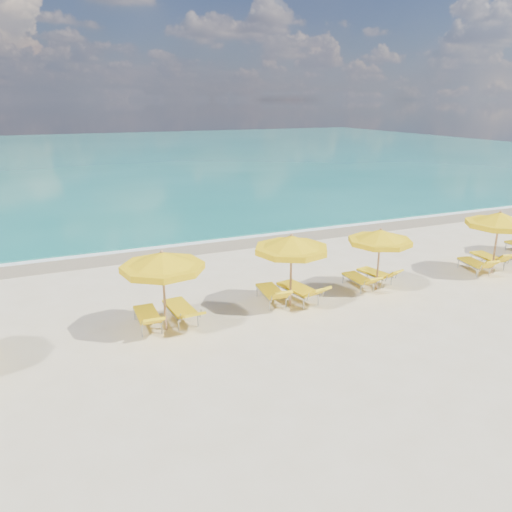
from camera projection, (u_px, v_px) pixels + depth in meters
name	position (u px, v px, depth m)	size (l,w,h in m)	color
ground_plane	(275.00, 306.00, 15.54)	(120.00, 120.00, 0.00)	beige
ocean	(94.00, 156.00, 57.46)	(120.00, 80.00, 0.30)	#136E64
wet_sand_band	(202.00, 245.00, 22.00)	(120.00, 2.60, 0.01)	tan
foam_line	(197.00, 241.00, 22.70)	(120.00, 1.20, 0.03)	white
whitecap_near	(48.00, 214.00, 28.08)	(14.00, 0.36, 0.05)	white
whitecap_far	(234.00, 181.00, 39.58)	(18.00, 0.30, 0.05)	white
umbrella_3	(162.00, 262.00, 13.35)	(2.73, 2.73, 2.33)	tan
umbrella_4	(291.00, 245.00, 14.98)	(2.56, 2.56, 2.32)	tan
umbrella_5	(380.00, 237.00, 16.36)	(2.21, 2.21, 2.14)	tan
umbrella_6	(499.00, 220.00, 17.91)	(2.77, 2.77, 2.36)	tan
lounger_3_left	(148.00, 320.00, 14.02)	(0.64, 1.83, 0.74)	#A5A8AD
lounger_3_right	(181.00, 314.00, 14.41)	(0.78, 2.02, 0.72)	#A5A8AD
lounger_4_left	(272.00, 296.00, 15.72)	(0.76, 1.86, 0.79)	#A5A8AD
lounger_4_right	(299.00, 294.00, 15.85)	(0.98, 2.06, 0.83)	#A5A8AD
lounger_5_left	(359.00, 282.00, 16.97)	(0.58, 1.67, 0.70)	#A5A8AD
lounger_5_right	(376.00, 277.00, 17.48)	(0.87, 1.72, 0.73)	#A5A8AD
lounger_6_left	(474.00, 267.00, 18.52)	(0.88, 1.77, 0.77)	#A5A8AD
lounger_6_right	(488.00, 261.00, 19.14)	(0.87, 1.87, 0.82)	#A5A8AD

